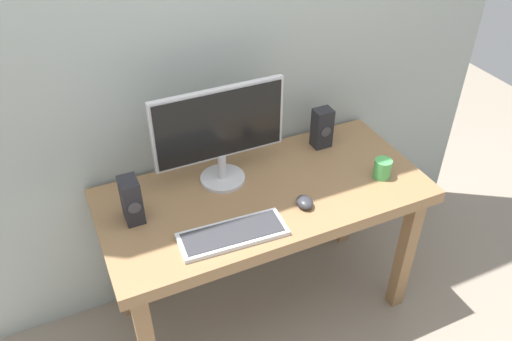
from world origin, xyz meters
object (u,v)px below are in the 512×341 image
object	(u,v)px
keyboard_primary	(233,234)
mouse	(305,202)
desk	(264,208)
coffee_mug	(382,168)
speaker_left	(131,200)
monitor	(220,131)
speaker_right	(322,128)

from	to	relation	value
keyboard_primary	mouse	size ratio (longest dim) A/B	5.04
desk	coffee_mug	world-z (taller)	coffee_mug
keyboard_primary	mouse	xyz separation A→B (m)	(0.33, 0.04, 0.01)
mouse	speaker_left	size ratio (longest dim) A/B	0.44
monitor	speaker_left	world-z (taller)	monitor
monitor	coffee_mug	world-z (taller)	monitor
desk	mouse	world-z (taller)	mouse
desk	speaker_right	size ratio (longest dim) A/B	7.19
desk	monitor	size ratio (longest dim) A/B	2.47
keyboard_primary	speaker_left	world-z (taller)	speaker_left
mouse	coffee_mug	distance (m)	0.40
speaker_left	speaker_right	bearing A→B (deg)	8.87
monitor	speaker_left	size ratio (longest dim) A/B	2.93
speaker_right	coffee_mug	distance (m)	0.35
monitor	coffee_mug	size ratio (longest dim) A/B	6.52
mouse	speaker_right	distance (m)	0.46
desk	coffee_mug	bearing A→B (deg)	-13.39
desk	mouse	size ratio (longest dim) A/B	16.57
keyboard_primary	speaker_right	world-z (taller)	speaker_right
desk	speaker_right	xyz separation A→B (m)	(0.39, 0.20, 0.19)
desk	speaker_right	distance (m)	0.48
desk	mouse	xyz separation A→B (m)	(0.11, -0.16, 0.11)
speaker_left	coffee_mug	world-z (taller)	speaker_left
keyboard_primary	desk	bearing A→B (deg)	40.88
keyboard_primary	coffee_mug	world-z (taller)	coffee_mug
keyboard_primary	coffee_mug	xyz separation A→B (m)	(0.73, 0.07, 0.03)
monitor	speaker_right	xyz separation A→B (m)	(0.52, 0.05, -0.15)
monitor	mouse	bearing A→B (deg)	-52.14
monitor	speaker_left	xyz separation A→B (m)	(-0.41, -0.10, -0.15)
keyboard_primary	monitor	bearing A→B (deg)	74.98
speaker_left	mouse	bearing A→B (deg)	-18.00
desk	speaker_right	bearing A→B (deg)	27.27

